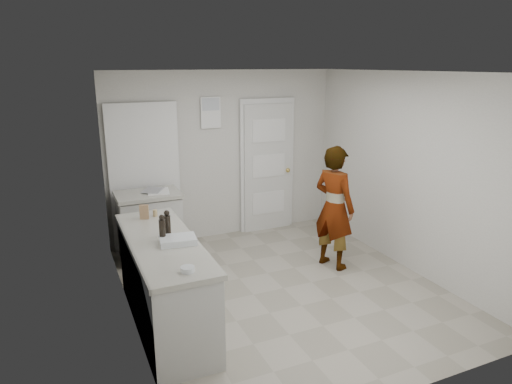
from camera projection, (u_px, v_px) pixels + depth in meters
name	position (u px, v px, depth m)	size (l,w,h in m)	color
ground	(283.00, 288.00, 5.44)	(4.00, 4.00, 0.00)	gray
room_shell	(214.00, 172.00, 6.81)	(4.00, 4.00, 4.00)	beige
main_counter	(165.00, 286.00, 4.58)	(0.64, 1.96, 0.93)	beige
side_counter	(150.00, 228.00, 6.20)	(0.84, 0.61, 0.93)	beige
person	(334.00, 208.00, 5.84)	(0.59, 0.39, 1.61)	silver
cake_mix_box	(144.00, 212.00, 5.03)	(0.10, 0.04, 0.16)	olive
spice_jar	(155.00, 213.00, 5.13)	(0.05, 0.05, 0.08)	tan
oil_cruet_a	(167.00, 224.00, 4.52)	(0.07, 0.07, 0.27)	black
oil_cruet_b	(162.00, 229.00, 4.36)	(0.06, 0.06, 0.28)	black
baking_dish	(178.00, 240.00, 4.36)	(0.37, 0.28, 0.06)	silver
egg_bowl	(188.00, 269.00, 3.76)	(0.12, 0.12, 0.04)	silver
papers	(158.00, 191.00, 6.12)	(0.28, 0.36, 0.01)	white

